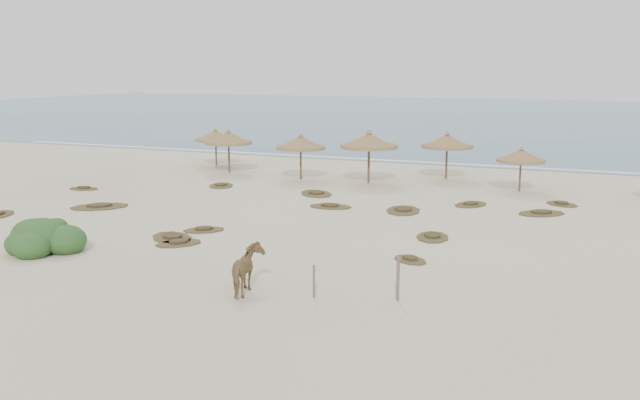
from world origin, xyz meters
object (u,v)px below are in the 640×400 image
(horse, at_px, (248,270))
(palapa_0, at_px, (216,136))
(palapa_1, at_px, (229,139))
(bush, at_px, (43,239))

(horse, bearing_deg, palapa_0, -73.34)
(palapa_1, distance_m, horse, 24.67)
(palapa_1, bearing_deg, horse, -58.81)
(palapa_0, relative_size, palapa_1, 0.80)
(palapa_0, xyz_separation_m, palapa_1, (2.56, -2.69, 0.19))
(palapa_0, distance_m, horse, 28.29)
(palapa_0, bearing_deg, palapa_1, -46.40)
(horse, bearing_deg, palapa_1, -74.95)
(palapa_0, xyz_separation_m, bush, (6.01, -22.29, -1.51))
(palapa_0, relative_size, horse, 1.84)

